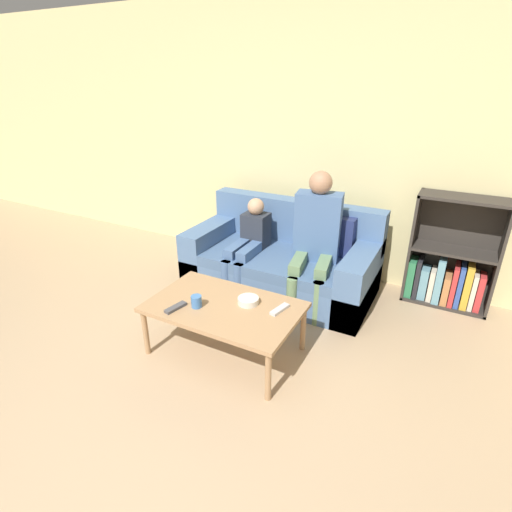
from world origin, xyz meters
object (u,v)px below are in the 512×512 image
object	(u,v)px
bookshelf	(449,266)
person_child	(249,241)
person_adult	(316,232)
tv_remote_0	(280,309)
cup_near	(196,301)
coffee_table	(224,309)
couch	(283,262)
tv_remote_1	(176,308)
snack_bowl	(248,301)

from	to	relation	value
bookshelf	person_child	size ratio (longest dim) A/B	1.17
person_adult	tv_remote_0	distance (m)	0.95
bookshelf	tv_remote_0	world-z (taller)	bookshelf
bookshelf	cup_near	bearing A→B (deg)	-132.87
tv_remote_0	bookshelf	bearing A→B (deg)	67.89
coffee_table	person_child	distance (m)	1.03
couch	cup_near	distance (m)	1.23
cup_near	tv_remote_1	size ratio (longest dim) A/B	0.49
tv_remote_0	tv_remote_1	distance (m)	0.73
tv_remote_0	snack_bowl	xyz separation A→B (m)	(-0.24, -0.02, 0.01)
couch	tv_remote_1	size ratio (longest dim) A/B	9.77
snack_bowl	person_child	bearing A→B (deg)	118.45
coffee_table	person_adult	bearing A→B (deg)	73.90
bookshelf	snack_bowl	world-z (taller)	bookshelf
tv_remote_1	snack_bowl	distance (m)	0.51
bookshelf	snack_bowl	distance (m)	1.89
tv_remote_0	snack_bowl	bearing A→B (deg)	-163.51
cup_near	tv_remote_0	world-z (taller)	cup_near
coffee_table	bookshelf	bearing A→B (deg)	48.40
snack_bowl	tv_remote_0	bearing A→B (deg)	3.77
person_child	tv_remote_1	world-z (taller)	person_child
coffee_table	snack_bowl	xyz separation A→B (m)	(0.14, 0.11, 0.06)
coffee_table	tv_remote_0	distance (m)	0.40
coffee_table	tv_remote_1	xyz separation A→B (m)	(-0.27, -0.20, 0.05)
coffee_table	person_adult	size ratio (longest dim) A/B	0.92
person_adult	couch	bearing A→B (deg)	157.95
person_adult	cup_near	distance (m)	1.24
coffee_table	tv_remote_1	distance (m)	0.34
coffee_table	person_adult	distance (m)	1.11
bookshelf	tv_remote_0	bearing A→B (deg)	-124.82
cup_near	tv_remote_1	world-z (taller)	cup_near
person_child	tv_remote_1	size ratio (longest dim) A/B	4.83
couch	person_child	world-z (taller)	person_child
bookshelf	coffee_table	xyz separation A→B (m)	(-1.36, -1.54, 0.00)
bookshelf	tv_remote_1	size ratio (longest dim) A/B	5.62
cup_near	coffee_table	bearing A→B (deg)	33.42
tv_remote_0	couch	bearing A→B (deg)	125.75
coffee_table	cup_near	bearing A→B (deg)	-146.58
person_child	tv_remote_0	xyz separation A→B (m)	(0.71, -0.85, -0.07)
tv_remote_1	couch	bearing A→B (deg)	90.91
person_adult	tv_remote_0	world-z (taller)	person_adult
cup_near	tv_remote_0	distance (m)	0.59
cup_near	snack_bowl	world-z (taller)	cup_near
couch	snack_bowl	size ratio (longest dim) A/B	11.34
tv_remote_0	tv_remote_1	size ratio (longest dim) A/B	1.00
bookshelf	person_child	distance (m)	1.79
bookshelf	tv_remote_1	bearing A→B (deg)	-133.36
bookshelf	tv_remote_0	size ratio (longest dim) A/B	5.61
cup_near	bookshelf	bearing A→B (deg)	47.13
person_adult	cup_near	bearing A→B (deg)	-121.92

